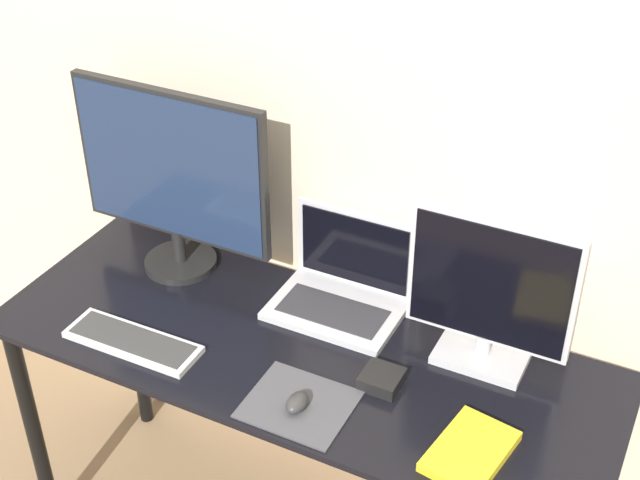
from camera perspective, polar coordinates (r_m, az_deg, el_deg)
wall_back at (r=2.18m, az=2.90°, el=8.29°), size 7.00×0.05×2.50m
desk at (r=2.25m, az=-1.25°, el=-9.11°), size 1.55×0.57×0.76m
monitor_left at (r=2.35m, az=-9.43°, el=4.00°), size 0.56×0.20×0.52m
monitor_right at (r=2.07m, az=10.81°, el=-3.42°), size 0.39×0.15×0.39m
laptop at (r=2.29m, az=1.53°, el=-2.88°), size 0.33×0.24×0.24m
keyboard at (r=2.24m, az=-11.90°, el=-6.38°), size 0.35×0.12×0.02m
mousepad at (r=2.04m, az=-1.36°, el=-10.47°), size 0.24×0.20×0.00m
mouse at (r=2.01m, az=-1.48°, el=-10.35°), size 0.04×0.07×0.04m
book at (r=1.95m, az=9.59°, el=-13.19°), size 0.17×0.23×0.02m
power_brick at (r=2.08m, az=3.97°, el=-8.87°), size 0.09×0.09×0.03m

